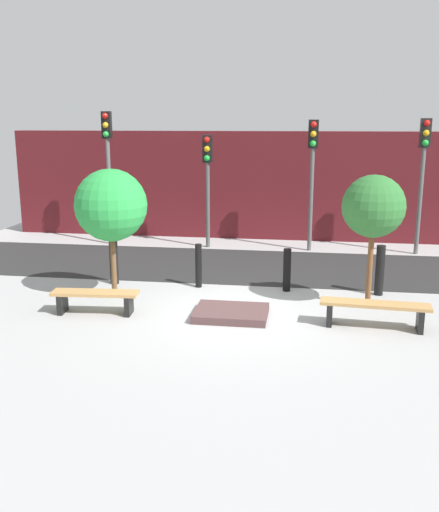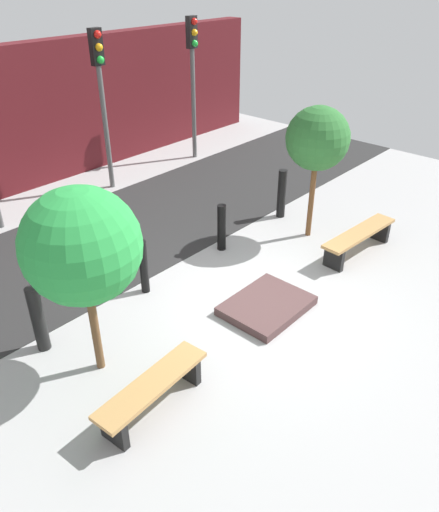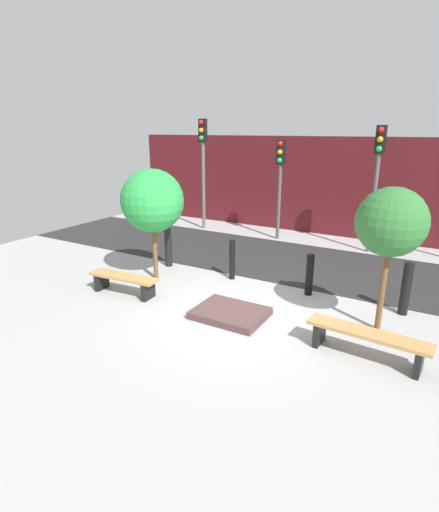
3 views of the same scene
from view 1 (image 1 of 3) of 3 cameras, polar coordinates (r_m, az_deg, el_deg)
The scene contains 16 objects.
ground_plane at distance 11.27m, azimuth 1.33°, elevation -5.67°, with size 18.00×18.00×0.00m, color #A4A4A4.
road_strip at distance 14.80m, azimuth 3.16°, elevation -1.00°, with size 18.00×3.62×0.01m, color #282828.
building_facade at distance 18.15m, azimuth 4.37°, elevation 7.04°, with size 16.20×0.50×3.36m, color #511419.
bench_left at distance 11.38m, azimuth -12.33°, elevation -4.10°, with size 1.71×0.53×0.45m.
bench_right at distance 10.74m, azimuth 15.25°, elevation -5.18°, with size 1.98×0.54×0.48m.
planter_bed at distance 11.01m, azimuth 1.17°, elevation -5.73°, with size 1.40×1.08×0.15m, color #513837.
tree_behind_left_bench at distance 12.06m, azimuth -10.81°, elevation 4.98°, with size 1.51×1.51×2.73m.
tree_behind_right_bench at distance 11.45m, azimuth 15.15°, elevation 4.76°, with size 1.22×1.22×2.68m.
bollard_far_left at distance 13.32m, azimuth -10.52°, elevation -0.49°, with size 0.20×0.20×1.07m, color black.
bollard_left at distance 12.83m, azimuth -2.11°, elevation -0.98°, with size 0.15×0.15×1.00m, color black.
bollard_center at distance 12.63m, azimuth 6.76°, elevation -1.40°, with size 0.17×0.17×0.95m, color black.
bollard_right at distance 12.71m, azimuth 15.74°, elevation -1.39°, with size 0.19×0.19×1.09m, color black.
traffic_light_west at distance 17.40m, azimuth -11.11°, elevation 9.95°, with size 0.28×0.27×3.94m.
traffic_light_mid_west at distance 16.67m, azimuth -1.21°, elevation 8.58°, with size 0.28×0.27×3.28m.
traffic_light_mid_east at distance 16.41m, azimuth 9.27°, elevation 9.31°, with size 0.28×0.27×3.70m.
traffic_light_east at distance 16.70m, azimuth 19.69°, elevation 8.86°, with size 0.28×0.27×3.74m.
Camera 1 is at (1.34, -10.57, 3.69)m, focal length 40.00 mm.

